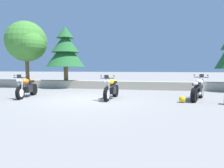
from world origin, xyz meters
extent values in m
plane|color=gray|center=(0.00, 0.00, 0.00)|extent=(120.00, 120.00, 0.00)
cube|color=#A89E89|center=(0.00, 4.80, 0.28)|extent=(36.00, 0.80, 0.55)
cylinder|color=black|center=(-3.14, -0.49, 0.31)|extent=(0.23, 0.63, 0.62)
cylinder|color=black|center=(-3.36, 0.93, 0.31)|extent=(0.27, 0.64, 0.62)
cylinder|color=silver|center=(-3.14, -0.49, 0.31)|extent=(0.22, 0.40, 0.38)
cube|color=black|center=(-3.26, 0.27, 0.41)|extent=(0.39, 0.52, 0.34)
cube|color=#2D2D30|center=(-3.24, 0.17, 0.61)|extent=(0.31, 1.11, 0.12)
ellipsoid|color=orange|center=(-3.22, 0.02, 0.83)|extent=(0.41, 0.57, 0.26)
cube|color=black|center=(-3.29, 0.50, 0.77)|extent=(0.34, 0.59, 0.12)
ellipsoid|color=orange|center=(-3.34, 0.79, 0.81)|extent=(0.26, 0.31, 0.16)
cylinder|color=#2D2D30|center=(-3.16, -0.41, 1.03)|extent=(0.66, 0.14, 0.04)
sphere|color=silver|center=(-3.06, -0.54, 0.89)|extent=(0.13, 0.13, 0.13)
sphere|color=silver|center=(-3.20, -0.56, 0.89)|extent=(0.13, 0.13, 0.13)
cube|color=#26282D|center=(-3.14, -0.51, 1.09)|extent=(0.21, 0.12, 0.18)
cylinder|color=silver|center=(-3.48, 0.67, 0.36)|extent=(0.17, 0.39, 0.11)
cylinder|color=silver|center=(-3.06, -0.44, 0.67)|extent=(0.07, 0.17, 0.73)
cylinder|color=silver|center=(-3.24, -0.47, 0.67)|extent=(0.07, 0.17, 0.73)
sphere|color=#2D2D30|center=(-2.86, -0.33, 1.13)|extent=(0.07, 0.07, 0.07)
sphere|color=#2D2D30|center=(-3.46, -0.42, 1.13)|extent=(0.07, 0.07, 0.07)
cylinder|color=black|center=(0.97, -0.26, 0.31)|extent=(0.20, 0.63, 0.62)
cylinder|color=black|center=(1.12, 1.17, 0.31)|extent=(0.24, 0.64, 0.62)
cylinder|color=silver|center=(0.97, -0.26, 0.31)|extent=(0.20, 0.40, 0.38)
cube|color=black|center=(1.05, 0.51, 0.41)|extent=(0.37, 0.51, 0.34)
cube|color=#2D2D30|center=(1.04, 0.41, 0.61)|extent=(0.26, 1.11, 0.12)
ellipsoid|color=yellow|center=(1.03, 0.26, 0.83)|extent=(0.39, 0.55, 0.26)
cube|color=black|center=(1.08, 0.74, 0.77)|extent=(0.32, 0.58, 0.12)
ellipsoid|color=yellow|center=(1.11, 1.04, 0.81)|extent=(0.25, 0.30, 0.16)
cylinder|color=#2D2D30|center=(0.98, -0.18, 1.03)|extent=(0.66, 0.11, 0.04)
sphere|color=silver|center=(1.04, -0.32, 0.89)|extent=(0.13, 0.13, 0.13)
sphere|color=silver|center=(0.90, -0.31, 0.89)|extent=(0.13, 0.13, 0.13)
cube|color=#26282D|center=(0.97, -0.28, 1.09)|extent=(0.21, 0.12, 0.18)
cylinder|color=silver|center=(0.94, 0.95, 0.36)|extent=(0.15, 0.39, 0.11)
cylinder|color=silver|center=(1.07, -0.23, 0.67)|extent=(0.06, 0.17, 0.73)
cylinder|color=silver|center=(0.89, -0.21, 0.67)|extent=(0.06, 0.17, 0.73)
sphere|color=#2D2D30|center=(1.28, -0.17, 1.13)|extent=(0.07, 0.07, 0.07)
sphere|color=#2D2D30|center=(0.69, -0.11, 1.13)|extent=(0.07, 0.07, 0.07)
cylinder|color=black|center=(5.34, 1.49, 0.31)|extent=(0.39, 0.62, 0.62)
cylinder|color=black|center=(4.73, 0.19, 0.31)|extent=(0.43, 0.64, 0.62)
cylinder|color=silver|center=(5.34, 1.49, 0.31)|extent=(0.31, 0.42, 0.38)
cube|color=black|center=(5.01, 0.80, 0.41)|extent=(0.49, 0.57, 0.34)
cube|color=#2D2D30|center=(5.05, 0.89, 0.61)|extent=(0.59, 1.06, 0.12)
ellipsoid|color=white|center=(5.12, 1.02, 0.83)|extent=(0.53, 0.62, 0.26)
cube|color=black|center=(4.91, 0.59, 0.77)|extent=(0.47, 0.62, 0.12)
ellipsoid|color=white|center=(4.79, 0.32, 0.81)|extent=(0.32, 0.35, 0.16)
cylinder|color=#2D2D30|center=(5.30, 1.42, 1.03)|extent=(0.61, 0.31, 0.04)
sphere|color=silver|center=(5.30, 1.58, 0.89)|extent=(0.13, 0.13, 0.13)
sphere|color=silver|center=(5.43, 1.52, 0.89)|extent=(0.13, 0.13, 0.13)
cube|color=#26282D|center=(5.35, 1.51, 1.09)|extent=(0.22, 0.17, 0.18)
cylinder|color=silver|center=(4.97, 0.34, 0.36)|extent=(0.26, 0.39, 0.11)
cylinder|color=silver|center=(5.24, 1.50, 0.67)|extent=(0.11, 0.17, 0.73)
cylinder|color=silver|center=(5.40, 1.42, 0.67)|extent=(0.11, 0.17, 0.73)
sphere|color=#2D2D30|center=(5.01, 1.51, 1.13)|extent=(0.07, 0.07, 0.07)
sphere|color=#2D2D30|center=(5.56, 1.26, 1.13)|extent=(0.07, 0.07, 0.07)
sphere|color=yellow|center=(4.21, 0.03, 0.14)|extent=(0.28, 0.28, 0.28)
ellipsoid|color=black|center=(4.21, -0.05, 0.15)|extent=(0.23, 0.06, 0.12)
cube|color=yellow|center=(4.21, -0.05, 0.07)|extent=(0.20, 0.08, 0.08)
cylinder|color=brown|center=(-6.50, 5.05, 1.45)|extent=(0.28, 0.28, 1.80)
sphere|color=#428433|center=(-6.50, 5.05, 3.51)|extent=(3.08, 3.08, 3.08)
sphere|color=#428433|center=(-5.80, 4.59, 3.20)|extent=(2.00, 2.00, 2.00)
cylinder|color=brown|center=(-3.25, 4.96, 1.23)|extent=(0.32, 0.32, 1.36)
cone|color=#23602D|center=(-3.25, 4.96, 2.53)|extent=(2.85, 2.85, 1.92)
cone|color=#23602D|center=(-3.25, 4.96, 3.31)|extent=(2.05, 2.05, 1.38)
cone|color=#23602D|center=(-3.25, 4.96, 4.10)|extent=(1.26, 1.26, 0.84)
camera|label=1|loc=(2.70, -8.43, 1.48)|focal=30.54mm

